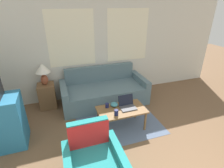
{
  "coord_description": "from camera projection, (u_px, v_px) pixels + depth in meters",
  "views": [
    {
      "loc": [
        -1.23,
        -0.31,
        2.33
      ],
      "look_at": [
        -0.15,
        2.87,
        0.75
      ],
      "focal_mm": 28.0,
      "sensor_mm": 36.0,
      "label": 1
    }
  ],
  "objects": [
    {
      "name": "coffee_table",
      "position": [
        121.0,
        111.0,
        3.42
      ],
      "size": [
        0.94,
        0.54,
        0.44
      ],
      "color": "brown",
      "rests_on": "ground_plane"
    },
    {
      "name": "cup_yellow",
      "position": [
        107.0,
        105.0,
        3.44
      ],
      "size": [
        0.07,
        0.07,
        0.09
      ],
      "color": "#191E4C",
      "rests_on": "coffee_table"
    },
    {
      "name": "couch",
      "position": [
        104.0,
        92.0,
        4.43
      ],
      "size": [
        2.08,
        0.93,
        0.85
      ],
      "color": "slate",
      "rests_on": "ground_plane"
    },
    {
      "name": "laptop",
      "position": [
        127.0,
        105.0,
        3.44
      ],
      "size": [
        0.31,
        0.27,
        0.23
      ],
      "color": "#47474C",
      "rests_on": "coffee_table"
    },
    {
      "name": "rug",
      "position": [
        113.0,
        113.0,
        4.04
      ],
      "size": [
        1.69,
        2.05,
        0.01
      ],
      "color": "slate",
      "rests_on": "ground_plane"
    },
    {
      "name": "snack_bowl",
      "position": [
        114.0,
        104.0,
        3.48
      ],
      "size": [
        0.15,
        0.15,
        0.08
      ],
      "color": "teal",
      "rests_on": "coffee_table"
    },
    {
      "name": "cup_navy",
      "position": [
        116.0,
        113.0,
        3.2
      ],
      "size": [
        0.08,
        0.08,
        0.11
      ],
      "color": "#191E4C",
      "rests_on": "coffee_table"
    },
    {
      "name": "armchair",
      "position": [
        94.0,
        166.0,
        2.43
      ],
      "size": [
        0.78,
        0.73,
        0.84
      ],
      "color": "teal",
      "rests_on": "ground_plane"
    },
    {
      "name": "table_lamp",
      "position": [
        43.0,
        71.0,
        3.91
      ],
      "size": [
        0.33,
        0.33,
        0.51
      ],
      "color": "brown",
      "rests_on": "side_table"
    },
    {
      "name": "wall_back",
      "position": [
        104.0,
        46.0,
        4.45
      ],
      "size": [
        6.75,
        0.06,
        2.6
      ],
      "color": "silver",
      "rests_on": "ground_plane"
    },
    {
      "name": "side_table",
      "position": [
        47.0,
        96.0,
        4.18
      ],
      "size": [
        0.38,
        0.38,
        0.59
      ],
      "color": "brown",
      "rests_on": "ground_plane"
    }
  ]
}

